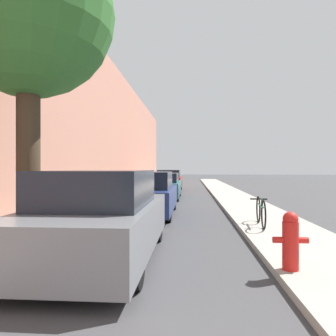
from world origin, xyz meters
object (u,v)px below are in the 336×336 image
at_px(parked_car_teal, 162,186).
at_px(bicycle, 261,211).
at_px(parked_car_grey, 101,217).
at_px(fire_hydrant, 290,240).
at_px(parked_car_navy, 146,194).
at_px(street_tree_near, 28,14).
at_px(parked_car_red, 169,181).

distance_m(parked_car_teal, bicycle, 8.67).
bearing_deg(parked_car_grey, fire_hydrant, -13.79).
xyz_separation_m(parked_car_grey, fire_hydrant, (2.98, -0.73, -0.17)).
relative_size(parked_car_grey, parked_car_navy, 0.98).
relative_size(street_tree_near, fire_hydrant, 7.23).
height_order(street_tree_near, fire_hydrant, street_tree_near).
bearing_deg(parked_car_red, parked_car_grey, -90.15).
distance_m(parked_car_teal, fire_hydrant, 11.87).
bearing_deg(bicycle, parked_car_teal, 117.14).
bearing_deg(parked_car_teal, parked_car_grey, -90.39).
bearing_deg(parked_car_teal, street_tree_near, -98.60).
bearing_deg(parked_car_grey, parked_car_red, 89.85).
xyz_separation_m(parked_car_grey, parked_car_navy, (0.06, 5.09, -0.03)).
bearing_deg(parked_car_grey, street_tree_near, 166.79).
distance_m(fire_hydrant, bicycle, 3.49).
distance_m(parked_car_teal, parked_car_red, 5.69).
height_order(fire_hydrant, bicycle, fire_hydrant).
distance_m(parked_car_red, street_tree_near, 16.62).
distance_m(street_tree_near, bicycle, 6.71).
relative_size(parked_car_teal, bicycle, 2.57).
relative_size(fire_hydrant, bicycle, 0.49).
distance_m(parked_car_navy, street_tree_near, 6.27).
bearing_deg(bicycle, parked_car_grey, -135.35).
bearing_deg(parked_car_navy, street_tree_near, -108.28).
bearing_deg(street_tree_near, bicycle, 26.31).
distance_m(parked_car_navy, parked_car_red, 11.37).
relative_size(parked_car_teal, fire_hydrant, 5.29).
xyz_separation_m(parked_car_navy, bicycle, (3.25, -2.36, -0.21)).
bearing_deg(fire_hydrant, bicycle, 84.48).
relative_size(parked_car_teal, street_tree_near, 0.73).
xyz_separation_m(parked_car_red, fire_hydrant, (2.94, -17.19, -0.14)).
bearing_deg(parked_car_grey, parked_car_navy, 89.27).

